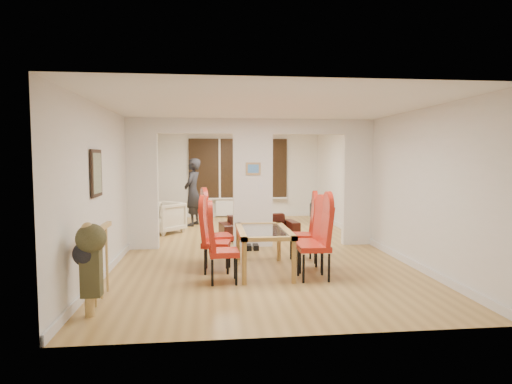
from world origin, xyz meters
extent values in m
cube|color=#AB8445|center=(0.00, 0.00, 0.00)|extent=(5.00, 9.00, 0.01)
cube|color=white|center=(0.00, 0.00, 1.30)|extent=(5.00, 0.18, 2.60)
cube|color=black|center=(0.00, 4.44, 1.50)|extent=(3.00, 0.08, 1.80)
cube|color=white|center=(0.00, 4.40, 0.30)|extent=(1.40, 0.08, 0.50)
sphere|color=orange|center=(0.30, 3.30, 2.15)|extent=(0.36, 0.36, 0.36)
cube|color=gray|center=(-2.47, -2.40, 1.60)|extent=(0.04, 0.52, 0.67)
cube|color=#4C8CD8|center=(0.00, -0.10, 1.60)|extent=(0.30, 0.03, 0.25)
imported|color=black|center=(0.24, 0.91, 0.26)|extent=(1.85, 0.97, 0.51)
imported|color=beige|center=(-2.00, 1.79, 0.37)|extent=(1.14, 1.14, 0.75)
imported|color=black|center=(-1.33, 2.87, 0.90)|extent=(0.76, 0.61, 1.81)
imported|color=black|center=(2.00, 3.15, 0.30)|extent=(1.03, 0.17, 0.59)
cylinder|color=#143F19|center=(0.56, 2.29, 0.39)|extent=(0.07, 0.07, 0.27)
imported|color=#301F10|center=(0.45, 2.22, 0.28)|extent=(0.20, 0.20, 0.05)
camera|label=1|loc=(-0.87, -8.65, 1.81)|focal=30.00mm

